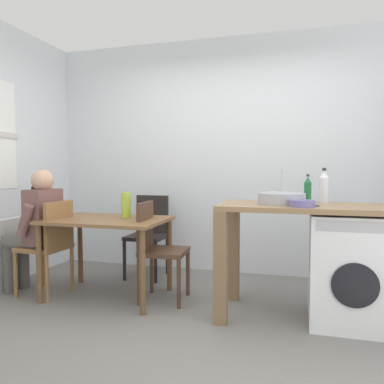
{
  "coord_description": "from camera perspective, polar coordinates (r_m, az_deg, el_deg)",
  "views": [
    {
      "loc": [
        0.83,
        -2.64,
        1.2
      ],
      "look_at": [
        -0.06,
        0.45,
        1.01
      ],
      "focal_mm": 35.62,
      "sensor_mm": 36.0,
      "label": 1
    }
  ],
  "objects": [
    {
      "name": "tap",
      "position": [
        3.32,
        13.43,
        0.92
      ],
      "size": [
        0.02,
        0.02,
        0.28
      ],
      "primitive_type": "cylinder",
      "color": "#B2B2B7",
      "rests_on": "kitchen_counter"
    },
    {
      "name": "dining_table",
      "position": [
        3.66,
        -12.61,
        -5.4
      ],
      "size": [
        1.1,
        0.76,
        0.74
      ],
      "color": "brown",
      "rests_on": "ground_plane"
    },
    {
      "name": "bottle_squat_brown",
      "position": [
        3.39,
        19.14,
        0.73
      ],
      "size": [
        0.08,
        0.08,
        0.29
      ],
      "color": "silver",
      "rests_on": "kitchen_counter"
    },
    {
      "name": "washing_machine",
      "position": [
        3.25,
        22.57,
        -10.54
      ],
      "size": [
        0.6,
        0.61,
        0.86
      ],
      "color": "white",
      "rests_on": "ground_plane"
    },
    {
      "name": "ground_plane",
      "position": [
        3.02,
        -1.43,
        -20.02
      ],
      "size": [
        5.46,
        5.46,
        0.0
      ],
      "primitive_type": "plane",
      "color": "slate"
    },
    {
      "name": "bottle_tall_green",
      "position": [
        3.21,
        16.93,
        0.22
      ],
      "size": [
        0.06,
        0.06,
        0.24
      ],
      "color": "#19592D",
      "rests_on": "kitchen_counter"
    },
    {
      "name": "scissors",
      "position": [
        3.05,
        17.15,
        -1.92
      ],
      "size": [
        0.15,
        0.06,
        0.01
      ],
      "color": "#B2B2B7",
      "rests_on": "kitchen_counter"
    },
    {
      "name": "chair_spare_by_wall",
      "position": [
        4.33,
        -6.47,
        -5.78
      ],
      "size": [
        0.4,
        0.4,
        0.9
      ],
      "rotation": [
        0.0,
        0.0,
        3.14
      ],
      "color": "black",
      "rests_on": "ground_plane"
    },
    {
      "name": "chair_opposite",
      "position": [
        3.52,
        -5.35,
        -7.91
      ],
      "size": [
        0.43,
        0.43,
        0.9
      ],
      "rotation": [
        0.0,
        0.0,
        -1.5
      ],
      "color": "#4C3323",
      "rests_on": "ground_plane"
    },
    {
      "name": "sink_basin",
      "position": [
        3.15,
        13.26,
        -0.94
      ],
      "size": [
        0.38,
        0.38,
        0.09
      ],
      "primitive_type": "cylinder",
      "color": "#9EA0A5",
      "rests_on": "kitchen_counter"
    },
    {
      "name": "chair_person_seat",
      "position": [
        3.89,
        -20.46,
        -7.04
      ],
      "size": [
        0.43,
        0.43,
        0.9
      ],
      "rotation": [
        0.0,
        0.0,
        1.51
      ],
      "color": "olive",
      "rests_on": "ground_plane"
    },
    {
      "name": "mixing_bowl",
      "position": [
        2.95,
        16.14,
        -1.59
      ],
      "size": [
        0.19,
        0.19,
        0.05
      ],
      "color": "slate",
      "rests_on": "kitchen_counter"
    },
    {
      "name": "wall_back",
      "position": [
        4.47,
        5.31,
        5.35
      ],
      "size": [
        4.6,
        0.1,
        2.7
      ],
      "primitive_type": "cube",
      "color": "silver",
      "rests_on": "ground_plane"
    },
    {
      "name": "seated_person",
      "position": [
        3.97,
        -22.3,
        -4.49
      ],
      "size": [
        0.51,
        0.52,
        1.2
      ],
      "rotation": [
        0.0,
        0.0,
        1.51
      ],
      "color": "#595651",
      "rests_on": "ground_plane"
    },
    {
      "name": "vase",
      "position": [
        3.65,
        -9.83,
        -1.94
      ],
      "size": [
        0.09,
        0.09,
        0.24
      ],
      "primitive_type": "cylinder",
      "color": "#A8C63D",
      "rests_on": "dining_table"
    },
    {
      "name": "kitchen_counter",
      "position": [
        3.17,
        14.14,
        -4.63
      ],
      "size": [
        1.5,
        0.68,
        0.92
      ],
      "color": "olive",
      "rests_on": "ground_plane"
    }
  ]
}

